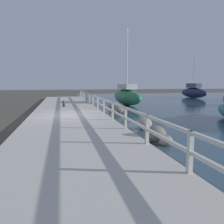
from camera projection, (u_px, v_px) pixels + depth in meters
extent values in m
plane|color=#4C473D|center=(69.00, 119.00, 13.06)|extent=(120.00, 120.00, 0.00)
cube|color=beige|center=(69.00, 117.00, 13.04)|extent=(4.50, 36.00, 0.25)
cube|color=beige|center=(190.00, 152.00, 4.52)|extent=(0.10, 0.10, 0.91)
cube|color=beige|center=(147.00, 129.00, 6.75)|extent=(0.10, 0.10, 0.91)
cube|color=beige|center=(126.00, 118.00, 8.99)|extent=(0.10, 0.10, 0.91)
cube|color=beige|center=(113.00, 111.00, 11.22)|extent=(0.10, 0.10, 0.91)
cube|color=beige|center=(104.00, 106.00, 13.45)|extent=(0.10, 0.10, 0.91)
cube|color=beige|center=(98.00, 103.00, 15.69)|extent=(0.10, 0.10, 0.91)
cube|color=beige|center=(93.00, 101.00, 17.92)|extent=(0.10, 0.10, 0.91)
cube|color=beige|center=(89.00, 99.00, 20.15)|extent=(0.10, 0.10, 0.91)
cube|color=beige|center=(87.00, 97.00, 22.39)|extent=(0.10, 0.10, 0.91)
cube|color=beige|center=(84.00, 96.00, 24.62)|extent=(0.10, 0.10, 0.91)
cube|color=beige|center=(82.00, 95.00, 26.85)|extent=(0.10, 0.10, 0.91)
cube|color=beige|center=(81.00, 94.00, 29.09)|extent=(0.10, 0.10, 0.91)
cube|color=beige|center=(104.00, 100.00, 13.40)|extent=(0.09, 32.50, 0.08)
cube|color=beige|center=(104.00, 106.00, 13.45)|extent=(0.09, 32.50, 0.08)
ellipsoid|color=gray|center=(144.00, 123.00, 10.09)|extent=(0.73, 0.65, 0.55)
ellipsoid|color=slate|center=(166.00, 140.00, 7.45)|extent=(0.48, 0.43, 0.36)
ellipsoid|color=#666056|center=(155.00, 134.00, 7.92)|extent=(0.78, 0.70, 0.58)
ellipsoid|color=slate|center=(116.00, 106.00, 17.69)|extent=(0.67, 0.61, 0.51)
ellipsoid|color=#666056|center=(119.00, 110.00, 15.21)|extent=(0.75, 0.67, 0.56)
ellipsoid|color=slate|center=(113.00, 106.00, 18.04)|extent=(0.69, 0.62, 0.52)
cylinder|color=#333338|center=(64.00, 104.00, 17.29)|extent=(0.19, 0.19, 0.39)
sphere|color=#333338|center=(64.00, 102.00, 17.26)|extent=(0.17, 0.17, 0.17)
ellipsoid|color=#236B42|center=(127.00, 97.00, 21.22)|extent=(2.13, 5.79, 1.54)
cube|color=beige|center=(127.00, 87.00, 21.09)|extent=(1.33, 2.49, 0.48)
cylinder|color=silver|center=(127.00, 59.00, 20.74)|extent=(0.09, 0.09, 5.69)
ellipsoid|color=#192347|center=(193.00, 93.00, 31.67)|extent=(1.37, 5.82, 1.45)
cube|color=#4C566B|center=(194.00, 86.00, 31.53)|extent=(0.94, 2.48, 0.65)
cylinder|color=silver|center=(194.00, 69.00, 31.23)|extent=(0.09, 0.09, 5.23)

